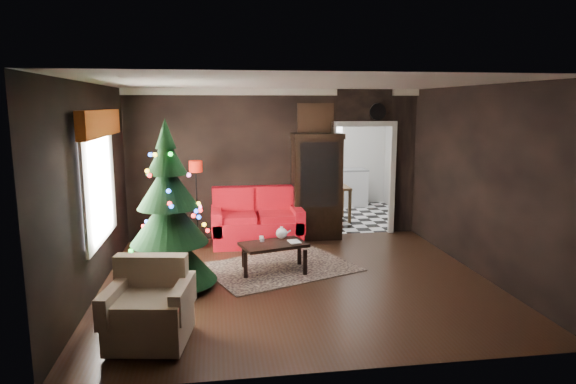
{
  "coord_description": "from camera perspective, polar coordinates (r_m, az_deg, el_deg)",
  "views": [
    {
      "loc": [
        -1.14,
        -6.79,
        2.52
      ],
      "look_at": [
        0.0,
        0.9,
        1.15
      ],
      "focal_mm": 31.14,
      "sensor_mm": 36.0,
      "label": 1
    }
  ],
  "objects": [
    {
      "name": "painting",
      "position": [
        9.44,
        3.15,
        8.35
      ],
      "size": [
        0.62,
        0.05,
        0.52
      ],
      "primitive_type": "cube",
      "color": "#B47C46",
      "rests_on": "wall_back"
    },
    {
      "name": "kitchen_window",
      "position": [
        12.59,
        4.64,
        6.23
      ],
      "size": [
        0.7,
        0.06,
        0.7
      ],
      "primitive_type": "cube",
      "color": "white",
      "rests_on": "ground"
    },
    {
      "name": "left_window",
      "position": [
        7.24,
        -20.86,
        0.84
      ],
      "size": [
        0.05,
        1.6,
        1.4
      ],
      "primitive_type": "cube",
      "color": "white",
      "rests_on": "wall_left"
    },
    {
      "name": "loveseat",
      "position": [
        9.09,
        -3.56,
        -2.85
      ],
      "size": [
        1.7,
        0.9,
        1.0
      ],
      "primitive_type": null,
      "color": "#93010C",
      "rests_on": "ground"
    },
    {
      "name": "coffee_table",
      "position": [
        7.66,
        -1.67,
        -7.41
      ],
      "size": [
        1.08,
        0.82,
        0.43
      ],
      "primitive_type": null,
      "rotation": [
        0.0,
        0.0,
        0.28
      ],
      "color": "black",
      "rests_on": "rug"
    },
    {
      "name": "wall_front",
      "position": [
        4.57,
        6.29,
        -4.24
      ],
      "size": [
        5.5,
        0.0,
        5.5
      ],
      "primitive_type": "plane",
      "rotation": [
        -1.57,
        0.0,
        0.0
      ],
      "color": "black",
      "rests_on": "ground"
    },
    {
      "name": "valance",
      "position": [
        7.15,
        -20.64,
        7.36
      ],
      "size": [
        0.12,
        2.1,
        0.35
      ],
      "primitive_type": "cube",
      "color": "#A74715",
      "rests_on": "wall_left"
    },
    {
      "name": "wall_back",
      "position": [
        9.42,
        -1.43,
        3.17
      ],
      "size": [
        5.5,
        0.0,
        5.5
      ],
      "primitive_type": "plane",
      "rotation": [
        1.57,
        0.0,
        0.0
      ],
      "color": "black",
      "rests_on": "ground"
    },
    {
      "name": "cup_b",
      "position": [
        7.78,
        -3.05,
        -5.26
      ],
      "size": [
        0.09,
        0.09,
        0.06
      ],
      "primitive_type": "cylinder",
      "rotation": [
        0.0,
        0.0,
        0.32
      ],
      "color": "white",
      "rests_on": "coffee_table"
    },
    {
      "name": "floor",
      "position": [
        7.33,
        1.05,
        -10.12
      ],
      "size": [
        5.5,
        5.5,
        0.0
      ],
      "primitive_type": "plane",
      "color": "black",
      "rests_on": "ground"
    },
    {
      "name": "cup_a",
      "position": [
        7.68,
        -2.97,
        -5.47
      ],
      "size": [
        0.08,
        0.08,
        0.06
      ],
      "primitive_type": "cylinder",
      "rotation": [
        0.0,
        0.0,
        -0.18
      ],
      "color": "white",
      "rests_on": "coffee_table"
    },
    {
      "name": "curio_cabinet",
      "position": [
        9.38,
        3.3,
        0.35
      ],
      "size": [
        0.9,
        0.45,
        1.9
      ],
      "primitive_type": null,
      "color": "black",
      "rests_on": "ground"
    },
    {
      "name": "teapot",
      "position": [
        7.81,
        -0.74,
        -4.69
      ],
      "size": [
        0.24,
        0.24,
        0.19
      ],
      "primitive_type": null,
      "rotation": [
        0.0,
        0.0,
        0.25
      ],
      "color": "white",
      "rests_on": "coffee_table"
    },
    {
      "name": "floor_lamp",
      "position": [
        8.85,
        -10.37,
        -1.17
      ],
      "size": [
        0.31,
        0.31,
        1.46
      ],
      "primitive_type": null,
      "rotation": [
        0.0,
        0.0,
        -0.32
      ],
      "color": "black",
      "rests_on": "ground"
    },
    {
      "name": "doorway",
      "position": [
        9.82,
        8.47,
        1.28
      ],
      "size": [
        1.1,
        0.1,
        2.1
      ],
      "primitive_type": null,
      "color": "white",
      "rests_on": "ground"
    },
    {
      "name": "kitchen_floor",
      "position": [
        11.43,
        6.16,
        -2.78
      ],
      "size": [
        3.0,
        3.0,
        0.0
      ],
      "primitive_type": "plane",
      "color": "white",
      "rests_on": "ground"
    },
    {
      "name": "book",
      "position": [
        7.59,
        0.12,
        -4.99
      ],
      "size": [
        0.17,
        0.04,
        0.23
      ],
      "primitive_type": "imported",
      "rotation": [
        0.0,
        0.0,
        0.16
      ],
      "color": "tan",
      "rests_on": "coffee_table"
    },
    {
      "name": "armchair",
      "position": [
        5.57,
        -15.57,
        -12.08
      ],
      "size": [
        0.96,
        0.96,
        0.85
      ],
      "primitive_type": null,
      "rotation": [
        0.0,
        0.0,
        -0.16
      ],
      "color": "tan",
      "rests_on": "ground"
    },
    {
      "name": "christmas_tree",
      "position": [
        6.96,
        -13.46,
        -2.48
      ],
      "size": [
        1.65,
        1.65,
        2.41
      ],
      "primitive_type": null,
      "rotation": [
        0.0,
        0.0,
        0.4
      ],
      "color": "black",
      "rests_on": "ground"
    },
    {
      "name": "rug",
      "position": [
        7.89,
        -0.93,
        -8.59
      ],
      "size": [
        2.61,
        2.27,
        0.01
      ],
      "primitive_type": "cube",
      "rotation": [
        0.0,
        0.0,
        0.37
      ],
      "color": "#37222E",
      "rests_on": "ground"
    },
    {
      "name": "wall_clock",
      "position": [
        9.74,
        10.18,
        9.02
      ],
      "size": [
        0.32,
        0.32,
        0.06
      ],
      "primitive_type": "cylinder",
      "color": "white",
      "rests_on": "wall_back"
    },
    {
      "name": "wall_left",
      "position": [
        7.06,
        -21.49,
        0.17
      ],
      "size": [
        0.0,
        5.5,
        5.5
      ],
      "primitive_type": "plane",
      "rotation": [
        1.57,
        0.0,
        1.57
      ],
      "color": "black",
      "rests_on": "ground"
    },
    {
      "name": "kitchen_table",
      "position": [
        11.0,
        5.08,
        -1.28
      ],
      "size": [
        0.7,
        0.7,
        0.75
      ],
      "primitive_type": null,
      "color": "brown",
      "rests_on": "ground"
    },
    {
      "name": "wall_right",
      "position": [
        7.9,
        21.16,
        1.17
      ],
      "size": [
        0.0,
        5.5,
        5.5
      ],
      "primitive_type": "plane",
      "rotation": [
        1.57,
        0.0,
        -1.57
      ],
      "color": "black",
      "rests_on": "ground"
    },
    {
      "name": "kitchen_counter",
      "position": [
        12.49,
        4.82,
        0.43
      ],
      "size": [
        1.8,
        0.6,
        0.9
      ],
      "primitive_type": "cube",
      "color": "white",
      "rests_on": "ground"
    },
    {
      "name": "ceiling",
      "position": [
        6.89,
        1.13,
        12.33
      ],
      "size": [
        5.5,
        5.5,
        0.0
      ],
      "primitive_type": "plane",
      "rotation": [
        3.14,
        0.0,
        0.0
      ],
      "color": "white",
      "rests_on": "ground"
    }
  ]
}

